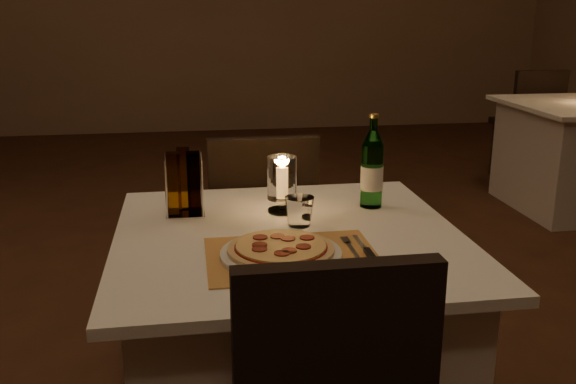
{
  "coord_description": "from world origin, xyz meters",
  "views": [
    {
      "loc": [
        -0.09,
        -2.27,
        1.38
      ],
      "look_at": [
        0.19,
        -0.52,
        0.86
      ],
      "focal_mm": 40.0,
      "sensor_mm": 36.0,
      "label": 1
    }
  ],
  "objects": [
    {
      "name": "knife",
      "position": [
        0.37,
        -0.75,
        0.75
      ],
      "size": [
        0.02,
        0.22,
        0.01
      ],
      "color": "black",
      "rests_on": "placemat"
    },
    {
      "name": "cruet_caddy",
      "position": [
        -0.11,
        -0.31,
        0.84
      ],
      "size": [
        0.12,
        0.12,
        0.21
      ],
      "color": "white",
      "rests_on": "main_table"
    },
    {
      "name": "neighbor_chair_rb",
      "position": [
        2.59,
        2.39,
        0.55
      ],
      "size": [
        0.42,
        0.42,
        0.9
      ],
      "color": "black",
      "rests_on": "ground"
    },
    {
      "name": "water_bottle",
      "position": [
        0.49,
        -0.32,
        0.86
      ],
      "size": [
        0.07,
        0.07,
        0.31
      ],
      "color": "#62B05E",
      "rests_on": "main_table"
    },
    {
      "name": "hurricane_candle",
      "position": [
        0.2,
        -0.34,
        0.85
      ],
      "size": [
        0.09,
        0.09,
        0.18
      ],
      "color": "white",
      "rests_on": "main_table"
    },
    {
      "name": "pizza",
      "position": [
        0.14,
        -0.72,
        0.77
      ],
      "size": [
        0.28,
        0.28,
        0.02
      ],
      "color": "#D8B77F",
      "rests_on": "plate"
    },
    {
      "name": "chair_far",
      "position": [
        0.19,
        0.17,
        0.55
      ],
      "size": [
        0.42,
        0.42,
        0.9
      ],
      "color": "black",
      "rests_on": "ground"
    },
    {
      "name": "floor",
      "position": [
        0.0,
        0.0,
        -0.01
      ],
      "size": [
        8.0,
        10.0,
        0.02
      ],
      "primitive_type": "cube",
      "color": "#432415",
      "rests_on": "ground"
    },
    {
      "name": "fork",
      "position": [
        0.33,
        -0.69,
        0.75
      ],
      "size": [
        0.02,
        0.18,
        0.0
      ],
      "color": "silver",
      "rests_on": "placemat"
    },
    {
      "name": "tumbler",
      "position": [
        0.23,
        -0.47,
        0.78
      ],
      "size": [
        0.09,
        0.09,
        0.09
      ],
      "primitive_type": null,
      "color": "white",
      "rests_on": "main_table"
    },
    {
      "name": "placemat",
      "position": [
        0.17,
        -0.72,
        0.74
      ],
      "size": [
        0.45,
        0.34,
        0.0
      ],
      "primitive_type": "cube",
      "color": "#BC8241",
      "rests_on": "main_table"
    },
    {
      "name": "plate",
      "position": [
        0.14,
        -0.72,
        0.75
      ],
      "size": [
        0.32,
        0.32,
        0.01
      ],
      "primitive_type": "cylinder",
      "color": "white",
      "rests_on": "placemat"
    },
    {
      "name": "main_table",
      "position": [
        0.19,
        -0.54,
        0.37
      ],
      "size": [
        1.0,
        1.0,
        0.74
      ],
      "color": "silver",
      "rests_on": "ground"
    }
  ]
}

